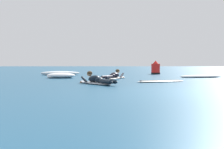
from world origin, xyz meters
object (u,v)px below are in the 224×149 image
channel_marker_buoy (156,69)px  surfer_near (96,80)px  surfer_far (114,76)px  drifting_surfboard (161,81)px

channel_marker_buoy → surfer_near: bearing=-112.3°
channel_marker_buoy → surfer_far: bearing=-117.6°
surfer_far → channel_marker_buoy: 6.97m
surfer_near → surfer_far: (0.77, 3.58, -0.00)m
surfer_far → channel_marker_buoy: channel_marker_buoy is taller
surfer_near → drifting_surfboard: (2.73, 1.08, -0.10)m
surfer_near → channel_marker_buoy: channel_marker_buoy is taller
drifting_surfboard → surfer_near: bearing=-158.5°
drifting_surfboard → channel_marker_buoy: (1.26, 8.67, 0.37)m
drifting_surfboard → surfer_far: bearing=128.0°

